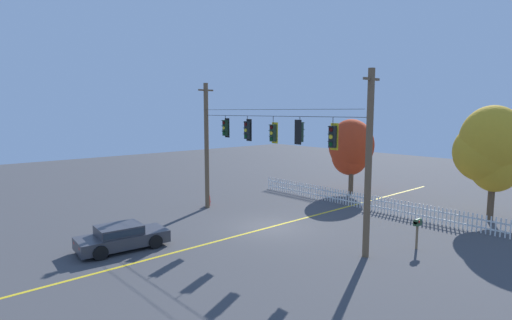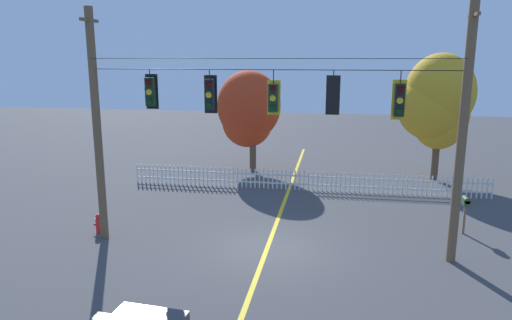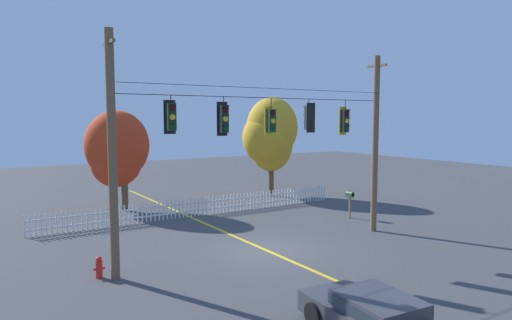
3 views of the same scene
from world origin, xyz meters
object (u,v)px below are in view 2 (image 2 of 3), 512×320
Objects in this scene: traffic_signal_eastbound_side at (399,100)px; autumn_maple_near_fence at (248,111)px; traffic_signal_westbound_side at (273,98)px; autumn_maple_mid at (437,103)px; traffic_signal_northbound_primary at (210,94)px; fire_hydrant at (99,224)px; roadside_mailbox at (466,204)px; traffic_signal_southbound_primary at (333,95)px; traffic_signal_northbound_secondary at (151,92)px.

traffic_signal_eastbound_side is 13.23m from autumn_maple_near_fence.
traffic_signal_westbound_side is 0.22× the size of autumn_maple_mid.
traffic_signal_northbound_primary is 0.22× the size of autumn_maple_mid.
fire_hydrant is (-3.70, -10.81, -3.09)m from autumn_maple_near_fence.
traffic_signal_westbound_side is 1.01× the size of roadside_mailbox.
traffic_signal_southbound_primary is 0.24× the size of autumn_maple_near_fence.
traffic_signal_northbound_primary reaches higher than fire_hydrant.
traffic_signal_northbound_primary is 1.00× the size of roadside_mailbox.
roadside_mailbox is (9.77, -8.59, -2.28)m from autumn_maple_near_fence.
fire_hydrant is (-2.46, 0.39, -4.96)m from traffic_signal_northbound_secondary.
autumn_maple_mid reaches higher than fire_hydrant.
autumn_maple_near_fence is 0.86× the size of autumn_maple_mid.
roadside_mailbox is (6.85, 2.60, -4.02)m from traffic_signal_westbound_side.
traffic_signal_northbound_primary is at bearing 0.02° from traffic_signal_northbound_secondary.
autumn_maple_mid reaches higher than autumn_maple_near_fence.
traffic_signal_northbound_secondary and traffic_signal_eastbound_side have the same top height.
autumn_maple_mid is 4.66× the size of roadside_mailbox.
autumn_maple_mid is 8.43m from roadside_mailbox.
autumn_maple_near_fence is (1.24, 11.19, -1.88)m from traffic_signal_northbound_secondary.
traffic_signal_northbound_primary is 0.95× the size of traffic_signal_eastbound_side.
traffic_signal_westbound_side is 0.95× the size of traffic_signal_eastbound_side.
traffic_signal_southbound_primary reaches higher than fire_hydrant.
traffic_signal_northbound_secondary reaches higher than fire_hydrant.
traffic_signal_northbound_secondary reaches higher than autumn_maple_near_fence.
traffic_signal_eastbound_side is 11.58m from fire_hydrant.
roadside_mailbox is (11.01, 2.60, -4.16)m from traffic_signal_northbound_secondary.
traffic_signal_eastbound_side reaches higher than fire_hydrant.
autumn_maple_mid is 17.47m from fire_hydrant.
traffic_signal_eastbound_side is 5.60m from roadside_mailbox.
traffic_signal_northbound_secondary is 0.87× the size of traffic_signal_eastbound_side.
traffic_signal_northbound_secondary is 12.05m from roadside_mailbox.
autumn_maple_near_fence is at bearing 138.68° from roadside_mailbox.
roadside_mailbox is at bearing 27.88° from traffic_signal_southbound_primary.
traffic_signal_southbound_primary is 6.97m from roadside_mailbox.
fire_hydrant is 0.51× the size of roadside_mailbox.
traffic_signal_northbound_secondary is 1.81× the size of fire_hydrant.
roadside_mailbox reaches higher than fire_hydrant.
traffic_signal_westbound_side is at bearing 179.43° from traffic_signal_southbound_primary.
autumn_maple_mid is (11.29, 10.49, -1.20)m from traffic_signal_northbound_secondary.
roadside_mailbox is (8.96, 2.60, -4.09)m from traffic_signal_northbound_primary.
traffic_signal_eastbound_side is at bearing -138.43° from roadside_mailbox.
roadside_mailbox is at bearing -41.32° from autumn_maple_near_fence.
traffic_signal_southbound_primary is at bearing -179.44° from traffic_signal_eastbound_side.
traffic_signal_northbound_primary is 0.25× the size of autumn_maple_near_fence.
traffic_signal_northbound_secondary is at bearing -180.00° from traffic_signal_eastbound_side.
traffic_signal_northbound_primary is at bearing -4.89° from fire_hydrant.
traffic_signal_northbound_primary is 6.67m from fire_hydrant.
fire_hydrant is at bearing 177.27° from traffic_signal_southbound_primary.
traffic_signal_northbound_primary is at bearing -163.79° from roadside_mailbox.
autumn_maple_near_fence is (-4.81, 11.21, -1.86)m from traffic_signal_southbound_primary.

